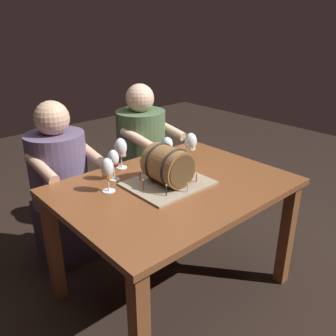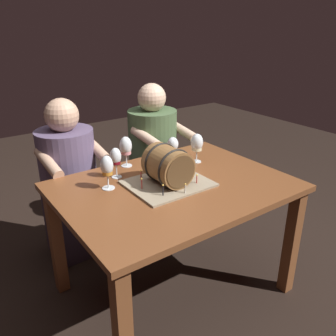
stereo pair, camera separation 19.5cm
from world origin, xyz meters
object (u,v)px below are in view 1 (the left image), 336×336
object	(u,v)px
dining_table	(174,201)
wine_glass_white	(191,143)
wine_glass_rose	(121,149)
wine_glass_amber	(107,170)
wine_glass_red	(113,160)
person_seated_right	(142,162)
person_seated_left	(61,189)
barrel_cake	(168,168)
wine_glass_empty	(167,145)

from	to	relation	value
dining_table	wine_glass_white	world-z (taller)	wine_glass_white
wine_glass_rose	wine_glass_amber	xyz separation A→B (m)	(-0.24, -0.23, -0.00)
wine_glass_red	person_seated_right	world-z (taller)	person_seated_right
wine_glass_white	person_seated_left	bearing A→B (deg)	140.13
dining_table	person_seated_right	distance (m)	0.83
barrel_cake	person_seated_right	bearing A→B (deg)	62.82
barrel_cake	wine_glass_rose	size ratio (longest dim) A/B	2.28
dining_table	wine_glass_red	distance (m)	0.42
dining_table	person_seated_right	bearing A→B (deg)	65.31
barrel_cake	person_seated_left	size ratio (longest dim) A/B	0.39
wine_glass_rose	wine_glass_amber	world-z (taller)	wine_glass_rose
person_seated_right	wine_glass_red	bearing A→B (deg)	-139.92
barrel_cake	wine_glass_white	world-z (taller)	barrel_cake
dining_table	wine_glass_white	bearing A→B (deg)	31.13
barrel_cake	wine_glass_amber	world-z (taller)	barrel_cake
barrel_cake	wine_glass_amber	xyz separation A→B (m)	(-0.30, 0.15, 0.03)
wine_glass_empty	person_seated_left	distance (m)	0.78
person_seated_left	wine_glass_empty	bearing A→B (deg)	-42.22
wine_glass_empty	wine_glass_amber	bearing A→B (deg)	-169.00
barrel_cake	wine_glass_empty	distance (m)	0.33
wine_glass_empty	wine_glass_red	bearing A→B (deg)	179.12
dining_table	person_seated_left	world-z (taller)	person_seated_left
wine_glass_white	wine_glass_red	bearing A→B (deg)	171.38
person_seated_right	dining_table	bearing A→B (deg)	-114.69
wine_glass_rose	wine_glass_white	world-z (taller)	wine_glass_rose
wine_glass_empty	person_seated_right	world-z (taller)	person_seated_right
person_seated_left	person_seated_right	xyz separation A→B (m)	(0.69, 0.00, 0.01)
wine_glass_rose	person_seated_right	xyz separation A→B (m)	(0.43, 0.35, -0.31)
wine_glass_white	wine_glass_amber	bearing A→B (deg)	-177.91
wine_glass_amber	person_seated_right	xyz separation A→B (m)	(0.67, 0.58, -0.30)
wine_glass_red	wine_glass_amber	xyz separation A→B (m)	(-0.11, -0.11, 0.00)
wine_glass_empty	person_seated_left	size ratio (longest dim) A/B	0.15
dining_table	wine_glass_white	xyz separation A→B (m)	(0.32, 0.19, 0.23)
wine_glass_red	person_seated_right	xyz separation A→B (m)	(0.56, 0.47, -0.30)
person_seated_right	person_seated_left	bearing A→B (deg)	-179.99
wine_glass_red	person_seated_left	distance (m)	0.58
barrel_cake	wine_glass_empty	world-z (taller)	barrel_cake
dining_table	wine_glass_amber	bearing A→B (deg)	152.39
wine_glass_amber	person_seated_left	distance (m)	0.66
wine_glass_empty	wine_glass_amber	distance (m)	0.52
wine_glass_amber	wine_glass_rose	bearing A→B (deg)	43.16
person_seated_right	wine_glass_amber	bearing A→B (deg)	-139.17
dining_table	person_seated_right	size ratio (longest dim) A/B	1.09
person_seated_left	wine_glass_white	bearing A→B (deg)	-39.87
wine_glass_rose	wine_glass_amber	bearing A→B (deg)	-136.84
person_seated_right	barrel_cake	bearing A→B (deg)	-117.18
wine_glass_empty	person_seated_right	size ratio (longest dim) A/B	0.15
wine_glass_white	person_seated_right	xyz separation A→B (m)	(0.02, 0.56, -0.30)
barrel_cake	person_seated_left	bearing A→B (deg)	113.39
barrel_cake	wine_glass_amber	distance (m)	0.33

